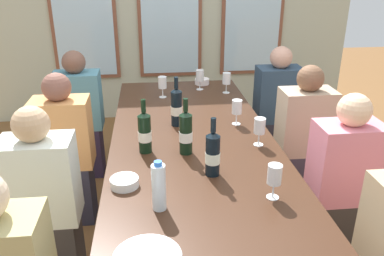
# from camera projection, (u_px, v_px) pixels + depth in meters

# --- Properties ---
(ground_plane) EXTENTS (12.00, 12.00, 0.00)m
(ground_plane) POSITION_uv_depth(u_px,v_px,m) (193.00, 235.00, 2.76)
(ground_plane) COLOR brown
(dining_table) EXTENTS (1.02, 2.58, 0.74)m
(dining_table) POSITION_uv_depth(u_px,v_px,m) (193.00, 149.00, 2.50)
(dining_table) COLOR #3B2315
(dining_table) RESTS_ON ground
(wine_bottle_0) EXTENTS (0.08, 0.08, 0.33)m
(wine_bottle_0) POSITION_uv_depth(u_px,v_px,m) (186.00, 132.00, 2.25)
(wine_bottle_0) COLOR black
(wine_bottle_0) RESTS_ON dining_table
(wine_bottle_1) EXTENTS (0.08, 0.08, 0.32)m
(wine_bottle_1) POSITION_uv_depth(u_px,v_px,m) (145.00, 132.00, 2.27)
(wine_bottle_1) COLOR black
(wine_bottle_1) RESTS_ON dining_table
(wine_bottle_2) EXTENTS (0.08, 0.08, 0.34)m
(wine_bottle_2) POSITION_uv_depth(u_px,v_px,m) (177.00, 107.00, 2.64)
(wine_bottle_2) COLOR black
(wine_bottle_2) RESTS_ON dining_table
(wine_bottle_3) EXTENTS (0.08, 0.08, 0.32)m
(wine_bottle_3) POSITION_uv_depth(u_px,v_px,m) (213.00, 153.00, 2.03)
(wine_bottle_3) COLOR black
(wine_bottle_3) RESTS_ON dining_table
(tasting_bowl_0) EXTENTS (0.14, 0.14, 0.05)m
(tasting_bowl_0) POSITION_uv_depth(u_px,v_px,m) (124.00, 182.00, 1.96)
(tasting_bowl_0) COLOR white
(tasting_bowl_0) RESTS_ON dining_table
(tasting_bowl_1) EXTENTS (0.13, 0.13, 0.05)m
(tasting_bowl_1) POSITION_uv_depth(u_px,v_px,m) (202.00, 81.00, 3.56)
(tasting_bowl_1) COLOR white
(tasting_bowl_1) RESTS_ON dining_table
(water_bottle) EXTENTS (0.06, 0.06, 0.24)m
(water_bottle) POSITION_uv_depth(u_px,v_px,m) (159.00, 187.00, 1.74)
(water_bottle) COLOR white
(water_bottle) RESTS_ON dining_table
(wine_glass_0) EXTENTS (0.07, 0.07, 0.17)m
(wine_glass_0) POSITION_uv_depth(u_px,v_px,m) (227.00, 79.00, 3.30)
(wine_glass_0) COLOR white
(wine_glass_0) RESTS_ON dining_table
(wine_glass_1) EXTENTS (0.07, 0.07, 0.17)m
(wine_glass_1) POSITION_uv_depth(u_px,v_px,m) (260.00, 127.00, 2.36)
(wine_glass_1) COLOR white
(wine_glass_1) RESTS_ON dining_table
(wine_glass_2) EXTENTS (0.07, 0.07, 0.17)m
(wine_glass_2) POSITION_uv_depth(u_px,v_px,m) (200.00, 76.00, 3.38)
(wine_glass_2) COLOR white
(wine_glass_2) RESTS_ON dining_table
(wine_glass_3) EXTENTS (0.07, 0.07, 0.17)m
(wine_glass_3) POSITION_uv_depth(u_px,v_px,m) (275.00, 175.00, 1.82)
(wine_glass_3) COLOR white
(wine_glass_3) RESTS_ON dining_table
(wine_glass_4) EXTENTS (0.07, 0.07, 0.17)m
(wine_glass_4) POSITION_uv_depth(u_px,v_px,m) (162.00, 84.00, 3.19)
(wine_glass_4) COLOR white
(wine_glass_4) RESTS_ON dining_table
(wine_glass_5) EXTENTS (0.07, 0.07, 0.17)m
(wine_glass_5) POSITION_uv_depth(u_px,v_px,m) (237.00, 108.00, 2.66)
(wine_glass_5) COLOR white
(wine_glass_5) RESTS_ON dining_table
(seated_person_0) EXTENTS (0.38, 0.24, 1.11)m
(seated_person_0) POSITION_uv_depth(u_px,v_px,m) (66.00, 154.00, 2.76)
(seated_person_0) COLOR #2B2A3A
(seated_person_0) RESTS_ON ground
(seated_person_1) EXTENTS (0.38, 0.24, 1.11)m
(seated_person_1) POSITION_uv_depth(u_px,v_px,m) (303.00, 142.00, 2.94)
(seated_person_1) COLOR #37313C
(seated_person_1) RESTS_ON ground
(seated_person_2) EXTENTS (0.38, 0.24, 1.11)m
(seated_person_2) POSITION_uv_depth(u_px,v_px,m) (80.00, 118.00, 3.38)
(seated_person_2) COLOR #302641
(seated_person_2) RESTS_ON ground
(seated_person_3) EXTENTS (0.38, 0.24, 1.11)m
(seated_person_3) POSITION_uv_depth(u_px,v_px,m) (276.00, 112.00, 3.53)
(seated_person_3) COLOR #2E2A34
(seated_person_3) RESTS_ON ground
(seated_person_4) EXTENTS (0.38, 0.24, 1.11)m
(seated_person_4) POSITION_uv_depth(u_px,v_px,m) (45.00, 206.00, 2.18)
(seated_person_4) COLOR #363232
(seated_person_4) RESTS_ON ground
(seated_person_5) EXTENTS (0.38, 0.24, 1.11)m
(seated_person_5) POSITION_uv_depth(u_px,v_px,m) (341.00, 186.00, 2.37)
(seated_person_5) COLOR #372F2B
(seated_person_5) RESTS_ON ground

